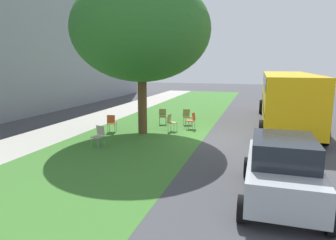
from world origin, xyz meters
name	(u,v)px	position (x,y,z in m)	size (l,w,h in m)	color
ground	(209,138)	(0.00, 0.00, 0.00)	(80.00, 80.00, 0.00)	#424247
grass_verge	(145,133)	(0.00, 3.20, 0.00)	(48.00, 6.00, 0.01)	#3D752D
sidewalk_strip	(69,128)	(0.00, 7.60, 0.00)	(48.00, 2.80, 0.01)	#ADA89E
street_tree	(141,30)	(0.05, 3.32, 4.94)	(6.52, 6.52, 7.36)	brown
chair_0	(99,135)	(-2.81, 4.13, 0.52)	(0.51, 0.51, 0.88)	#ADA393
chair_1	(187,116)	(2.80, 1.72, 0.52)	(0.58, 0.57, 0.88)	olive
chair_2	(192,119)	(1.73, 1.21, 0.52)	(0.46, 0.47, 0.88)	#C64C1E
chair_3	(112,122)	(-0.14, 4.94, 0.52)	(0.51, 0.50, 0.88)	#C64C1E
chair_4	(163,115)	(2.52, 3.08, 0.52)	(0.54, 0.54, 0.88)	olive
chair_5	(171,121)	(0.95, 2.11, 0.52)	(0.47, 0.47, 0.88)	olive
parked_car	(282,169)	(-5.88, -2.75, 0.84)	(3.70, 1.92, 1.65)	#ADB2B7
school_bus	(287,94)	(4.16, -3.59, 1.76)	(10.40, 2.80, 2.88)	yellow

